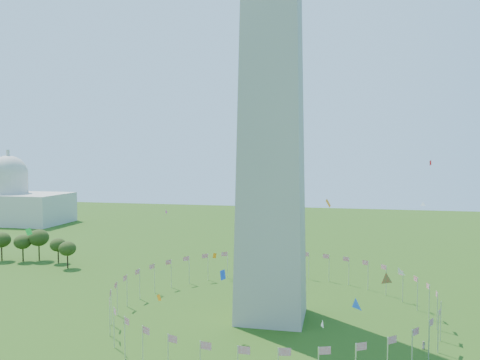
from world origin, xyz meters
name	(u,v)px	position (x,y,z in m)	size (l,w,h in m)	color
flag_ring	(271,300)	(0.00, 50.00, 4.50)	(80.24, 80.24, 9.00)	silver
capitol_building	(9,185)	(-180.00, 180.00, 23.00)	(70.00, 35.00, 46.00)	beige
kites_aloft	(320,270)	(13.23, 26.84, 18.73)	(107.52, 69.91, 36.55)	white
tree_line_west	(16,248)	(-106.58, 90.80, 5.40)	(55.28, 15.76, 12.09)	#354B19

